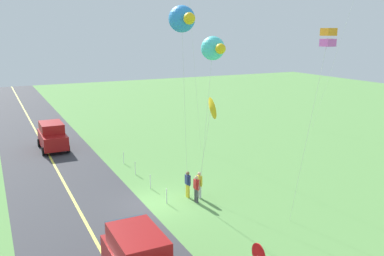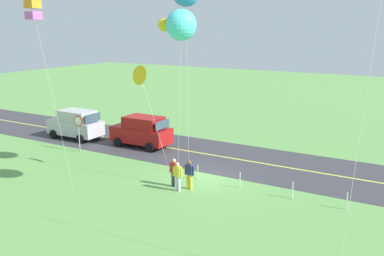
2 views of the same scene
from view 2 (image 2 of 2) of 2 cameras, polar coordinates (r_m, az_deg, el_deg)
The scene contains 16 objects.
ground_plane at distance 25.40m, azimuth 2.15°, elevation -6.58°, with size 120.00×120.00×0.10m, color #60994C.
asphalt_road at distance 28.79m, azimuth 5.93°, elevation -4.11°, with size 120.00×7.00×0.00m, color #38383D.
road_centre_stripe at distance 28.79m, azimuth 5.93°, elevation -4.10°, with size 120.00×0.16×0.00m, color #E5E04C.
car_suv_foreground at distance 31.54m, azimuth -6.63°, elevation -0.41°, with size 4.40×2.12×2.24m.
car_parked_east_near at distance 34.81m, azimuth -15.10°, elevation 0.52°, with size 4.40×2.12×2.24m.
stop_sign at distance 30.96m, azimuth -14.77°, elevation 0.21°, with size 0.76×0.08×2.56m.
person_adult_near at distance 23.64m, azimuth -2.37°, elevation -5.77°, with size 0.58×0.22×1.60m.
person_adult_companion at distance 23.04m, azimuth -1.93°, elevation -6.29°, with size 0.58×0.22×1.60m.
person_child_watcher at distance 23.29m, azimuth -0.35°, elevation -6.06°, with size 0.58×0.22×1.60m.
kite_red_low at distance 24.27m, azimuth -6.81°, elevation 6.88°, with size 3.03×0.74×6.48m.
kite_blue_mid at distance 19.85m, azimuth -1.61°, elevation 13.45°, with size 1.90×2.18×9.34m.
kite_orange_near at distance 21.97m, azimuth -20.23°, elevation 14.36°, with size 0.68×1.66×9.76m.
fence_post_0 at distance 22.20m, azimuth 19.78°, elevation -9.03°, with size 0.05×0.05×0.90m, color silver.
fence_post_1 at distance 22.75m, azimuth 13.14°, elevation -8.02°, with size 0.05×0.05×0.90m, color silver.
fence_post_2 at distance 23.69m, azimuth 6.35°, elevation -6.87°, with size 0.05×0.05×0.90m, color silver.
fence_post_3 at distance 24.80m, azimuth 0.77°, elevation -5.85°, with size 0.05×0.05×0.90m, color silver.
Camera 2 is at (-11.23, 21.08, 8.61)m, focal length 40.38 mm.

